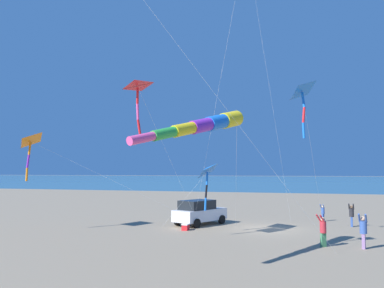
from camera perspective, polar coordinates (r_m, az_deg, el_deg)
ground_plane at (r=27.84m, az=11.00°, el=-12.30°), size 600.00×600.00×0.00m
ocean_water_strip at (r=192.48m, az=15.65°, el=-5.11°), size 240.00×600.00×0.01m
parked_car at (r=29.15m, az=1.09°, el=-10.11°), size 4.68×3.52×1.85m
cooler_box at (r=26.68m, az=-0.96°, el=-12.28°), size 0.62×0.42×0.42m
person_adult_flyer at (r=22.01m, az=18.95°, el=-11.91°), size 0.59×0.62×1.72m
person_child_green_jacket at (r=30.43m, az=22.71°, el=-9.60°), size 0.54×0.44×1.69m
person_child_grey_jacket at (r=22.19m, az=24.19°, el=-11.54°), size 0.61×0.51×1.84m
person_bystander_far at (r=32.97m, az=18.94°, el=-9.55°), size 0.49×0.44×1.37m
kite_windsock_red_high_left at (r=17.38m, az=2.11°, el=2.89°), size 15.60×3.34×7.09m
kite_delta_purple_drifting at (r=23.76m, az=2.17°, el=-4.07°), size 4.33×4.90×4.54m
kite_delta_long_streamer_left at (r=23.00m, az=-8.15°, el=8.56°), size 8.08×2.89×9.44m
kite_delta_teal_far_right at (r=25.65m, az=15.98°, el=7.59°), size 10.54×2.33×9.78m
kite_delta_rainbow_low_near at (r=27.93m, az=-23.07°, el=0.43°), size 7.97×11.15×6.65m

